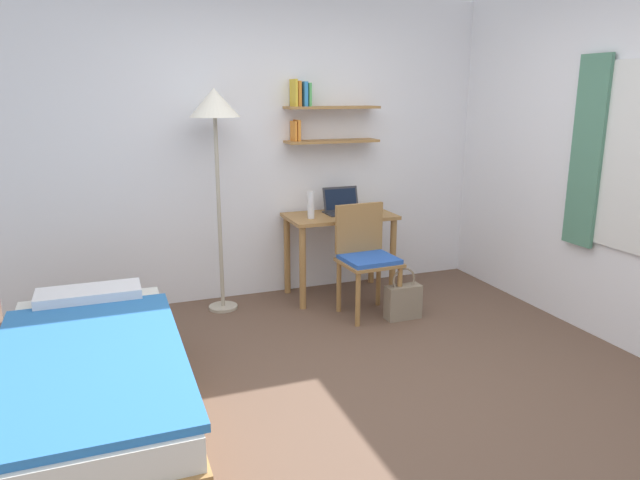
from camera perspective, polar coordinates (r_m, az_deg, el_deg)
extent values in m
plane|color=brown|center=(3.66, 4.17, -14.78)|extent=(5.28, 5.28, 0.00)
cube|color=white|center=(5.13, -5.16, 8.90)|extent=(4.40, 0.05, 2.60)
cube|color=#9E703D|center=(5.17, 1.19, 9.67)|extent=(0.83, 0.22, 0.02)
cube|color=orange|center=(5.08, -2.61, 10.63)|extent=(0.02, 0.14, 0.17)
cube|color=orange|center=(5.09, -2.27, 10.70)|extent=(0.03, 0.14, 0.18)
cube|color=#9E703D|center=(5.16, 1.21, 12.88)|extent=(0.83, 0.22, 0.02)
cube|color=gold|center=(5.05, -2.60, 14.23)|extent=(0.02, 0.16, 0.22)
cube|color=orange|center=(5.08, -2.19, 14.16)|extent=(0.03, 0.13, 0.21)
cube|color=#3384C6|center=(5.09, -1.62, 14.13)|extent=(0.03, 0.15, 0.20)
cube|color=#4CA856|center=(5.10, -1.23, 14.07)|extent=(0.02, 0.16, 0.19)
cube|color=white|center=(4.48, 28.89, 6.42)|extent=(0.05, 4.40, 2.60)
cube|color=#4C7F66|center=(4.71, 24.70, 7.80)|extent=(0.03, 0.28, 1.39)
cube|color=#9E703D|center=(3.48, -21.28, -14.81)|extent=(0.92, 2.05, 0.28)
cube|color=silver|center=(3.39, -21.62, -11.53)|extent=(0.89, 1.98, 0.16)
cube|color=#2D70B7|center=(3.23, -21.80, -10.85)|extent=(0.94, 1.68, 0.04)
cube|color=white|center=(4.08, -21.71, -5.15)|extent=(0.65, 0.28, 0.10)
cube|color=#9E703D|center=(5.09, 1.95, 2.35)|extent=(0.94, 0.53, 0.03)
cylinder|color=#9E703D|center=(4.84, -1.71, -2.79)|extent=(0.06, 0.06, 0.71)
cylinder|color=#9E703D|center=(5.16, 7.14, -1.80)|extent=(0.06, 0.06, 0.71)
cylinder|color=#9E703D|center=(5.23, -3.24, -1.49)|extent=(0.06, 0.06, 0.71)
cylinder|color=#9E703D|center=(5.53, 5.09, -0.65)|extent=(0.06, 0.06, 0.71)
cube|color=#9E703D|center=(4.69, 4.85, -2.22)|extent=(0.47, 0.44, 0.03)
cube|color=blue|center=(4.68, 4.86, -1.87)|extent=(0.43, 0.40, 0.04)
cube|color=#9E703D|center=(4.78, 3.85, 1.21)|extent=(0.42, 0.06, 0.40)
cylinder|color=#9E703D|center=(4.53, 3.74, -5.85)|extent=(0.04, 0.04, 0.44)
cylinder|color=#9E703D|center=(4.71, 7.80, -5.18)|extent=(0.04, 0.04, 0.44)
cylinder|color=#9E703D|center=(4.82, 1.86, -4.57)|extent=(0.04, 0.04, 0.44)
cylinder|color=#9E703D|center=(4.99, 5.75, -3.99)|extent=(0.04, 0.04, 0.44)
cylinder|color=#B2A893|center=(5.02, -9.48, -6.49)|extent=(0.24, 0.24, 0.02)
cylinder|color=#B2A893|center=(4.80, -9.86, 2.42)|extent=(0.03, 0.03, 1.57)
cone|color=silver|center=(4.70, -10.34, 13.13)|extent=(0.39, 0.39, 0.22)
cube|color=#2D2D33|center=(5.13, 2.40, 2.69)|extent=(0.33, 0.23, 0.01)
cube|color=#2D2D33|center=(5.19, 2.05, 4.06)|extent=(0.33, 0.07, 0.21)
cube|color=black|center=(5.18, 2.06, 4.04)|extent=(0.29, 0.05, 0.18)
cylinder|color=silver|center=(4.90, -0.89, 3.46)|extent=(0.06, 0.06, 0.23)
cube|color=#4CA856|center=(5.21, 4.98, 2.93)|extent=(0.18, 0.23, 0.03)
cube|color=silver|center=(5.19, 4.93, 3.21)|extent=(0.16, 0.25, 0.02)
cube|color=gray|center=(4.75, 8.15, -6.05)|extent=(0.29, 0.12, 0.28)
torus|color=gray|center=(4.69, 8.23, -3.89)|extent=(0.20, 0.02, 0.20)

